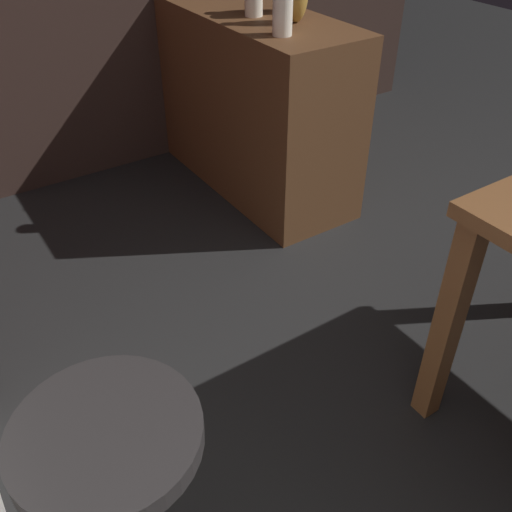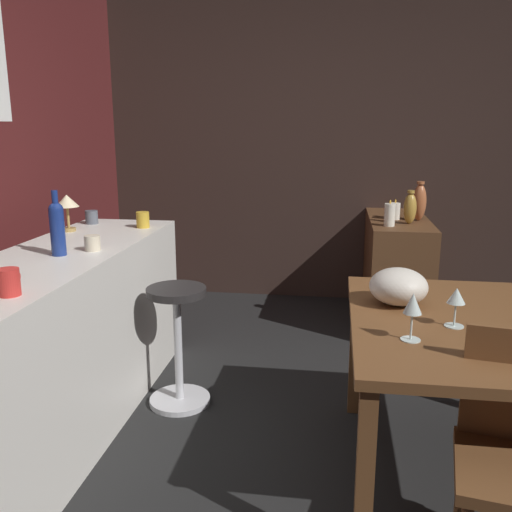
% 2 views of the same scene
% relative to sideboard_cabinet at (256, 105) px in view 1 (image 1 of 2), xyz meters
% --- Properties ---
extents(sideboard_cabinet, '(1.10, 0.44, 0.82)m').
position_rel_sideboard_cabinet_xyz_m(sideboard_cabinet, '(0.00, 0.00, 0.00)').
color(sideboard_cabinet, '#56351E').
rests_on(sideboard_cabinet, ground_plane).
extents(pillar_candle_tall, '(0.08, 0.08, 0.18)m').
position_rel_sideboard_cabinet_xyz_m(pillar_candle_tall, '(-0.33, 0.10, 0.49)').
color(pillar_candle_tall, white).
rests_on(pillar_candle_tall, sideboard_cabinet).
extents(pillar_candle_short, '(0.08, 0.08, 0.15)m').
position_rel_sideboard_cabinet_xyz_m(pillar_candle_short, '(-0.04, 0.04, 0.47)').
color(pillar_candle_short, white).
rests_on(pillar_candle_short, sideboard_cabinet).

